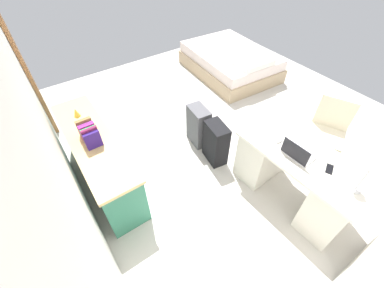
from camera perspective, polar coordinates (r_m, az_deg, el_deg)
The scene contains 15 objects.
ground_plane at distance 4.10m, azimuth 5.78°, elevation 2.92°, with size 5.90×5.90×0.00m, color beige.
wall_back at distance 2.61m, azimuth -32.90°, elevation 6.84°, with size 4.90×0.10×2.85m, color silver.
door_wooden at distance 4.49m, azimuth -34.08°, elevation 15.05°, with size 0.88×0.05×2.04m, color #936038.
desk at distance 3.20m, azimuth 22.44°, elevation -6.75°, with size 1.47×0.72×0.76m.
office_chair at distance 3.84m, azimuth 27.93°, elevation 1.69°, with size 0.61×0.61×0.94m.
credenza at distance 3.35m, azimuth -20.33°, elevation -3.40°, with size 1.80×0.48×0.76m.
bed at distance 5.57m, azimuth 8.68°, elevation 18.03°, with size 1.99×1.52×0.58m.
suitcase_black at distance 3.46m, azimuth 5.43°, elevation 0.23°, with size 0.36×0.22×0.62m, color black.
suitcase_spare_grey at distance 3.71m, azimuth 1.50°, elevation 4.12°, with size 0.36×0.22×0.62m, color #4C4C51.
laptop at distance 2.87m, azimuth 22.83°, elevation -1.95°, with size 0.32×0.23×0.21m.
computer_mouse at distance 3.00m, azimuth 19.24°, elevation 0.82°, with size 0.06×0.10×0.03m, color white.
cell_phone_near_laptop at distance 2.92m, azimuth 28.83°, elevation -5.00°, with size 0.07×0.14×0.01m, color black.
desk_lamp at distance 2.70m, azimuth 34.51°, elevation -4.87°, with size 0.16×0.11×0.34m.
book_row at distance 3.00m, azimuth -22.42°, elevation 2.33°, with size 0.31×0.17×0.24m.
figurine_small at distance 3.46m, azimuth -24.88°, elevation 6.48°, with size 0.08×0.08×0.11m, color gold.
Camera 1 is at (-2.24, 2.07, 2.75)m, focal length 23.42 mm.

